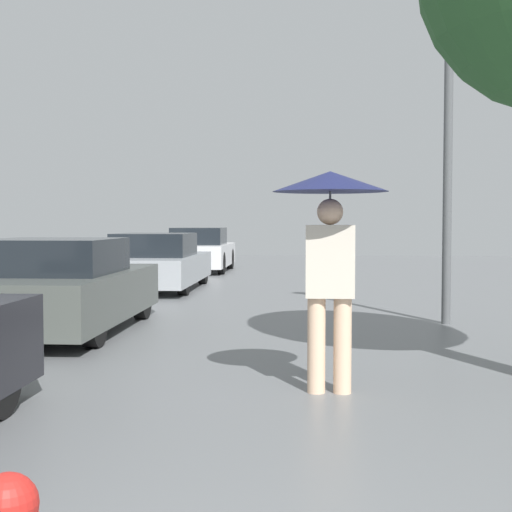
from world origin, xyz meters
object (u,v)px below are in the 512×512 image
parked_car_third (157,263)px  street_lamp (448,111)px  pedestrian (330,223)px  parked_car_second (58,288)px  parked_car_farthest (200,251)px

parked_car_third → street_lamp: size_ratio=0.89×
pedestrian → parked_car_second: bearing=137.5°
parked_car_second → street_lamp: bearing=11.3°
pedestrian → street_lamp: bearing=67.0°
parked_car_third → street_lamp: bearing=-43.3°
pedestrian → parked_car_farthest: size_ratio=0.49×
pedestrian → parked_car_third: 9.95m
pedestrian → parked_car_farthest: bearing=102.6°
parked_car_third → parked_car_farthest: bearing=88.8°
parked_car_third → pedestrian: bearing=-69.6°
parked_car_third → street_lamp: 7.68m
pedestrian → parked_car_second: size_ratio=0.48×
parked_car_second → parked_car_farthest: 11.68m
parked_car_farthest → street_lamp: (5.16, -10.61, 2.46)m
pedestrian → parked_car_farthest: pedestrian is taller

